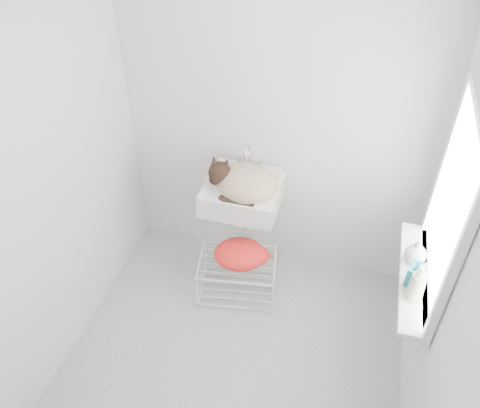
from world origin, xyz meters
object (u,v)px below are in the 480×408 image
(wire_rack, at_px, (237,278))
(bottle_b, at_px, (413,285))
(bottle_a, at_px, (413,297))
(bottle_c, at_px, (413,261))
(cat, at_px, (243,182))
(sink, at_px, (242,185))

(wire_rack, height_order, bottle_b, bottle_b)
(wire_rack, xyz_separation_m, bottle_a, (1.14, -0.48, 0.70))
(bottle_b, bearing_deg, bottle_a, -90.00)
(bottle_c, bearing_deg, bottle_b, -90.00)
(bottle_b, bearing_deg, cat, 152.05)
(wire_rack, distance_m, bottle_c, 1.35)
(bottle_a, bearing_deg, cat, 148.60)
(bottle_a, bearing_deg, bottle_b, 90.00)
(sink, height_order, bottle_a, sink)
(cat, distance_m, bottle_a, 1.35)
(wire_rack, bearing_deg, bottle_a, -23.09)
(cat, xyz_separation_m, bottle_c, (1.15, -0.42, -0.04))
(bottle_a, bearing_deg, bottle_c, 90.00)
(sink, height_order, bottle_c, sink)
(wire_rack, height_order, bottle_a, bottle_a)
(bottle_c, bearing_deg, wire_rack, 169.91)
(cat, distance_m, bottle_c, 1.23)
(cat, height_order, bottle_a, cat)
(bottle_a, xyz_separation_m, bottle_b, (0.00, 0.09, 0.00))
(sink, relative_size, bottle_b, 2.82)
(wire_rack, relative_size, bottle_c, 3.38)
(sink, distance_m, cat, 0.05)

